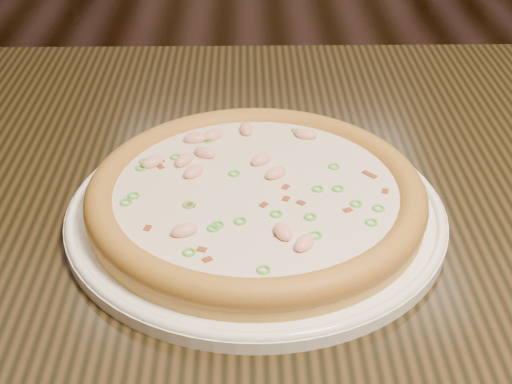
{
  "coord_description": "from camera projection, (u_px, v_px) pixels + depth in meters",
  "views": [
    {
      "loc": [
        -0.14,
        -1.18,
        1.15
      ],
      "look_at": [
        -0.14,
        -0.62,
        0.78
      ],
      "focal_mm": 50.0,
      "sensor_mm": 36.0,
      "label": 1
    }
  ],
  "objects": [
    {
      "name": "pizza",
      "position": [
        256.0,
        194.0,
        0.68
      ],
      "size": [
        0.32,
        0.32,
        0.03
      ],
      "color": "gold",
      "rests_on": "plate"
    },
    {
      "name": "hero_table",
      "position": [
        363.0,
        264.0,
        0.79
      ],
      "size": [
        1.2,
        0.8,
        0.75
      ],
      "color": "black",
      "rests_on": "ground"
    },
    {
      "name": "plate",
      "position": [
        256.0,
        210.0,
        0.69
      ],
      "size": [
        0.36,
        0.36,
        0.02
      ],
      "color": "white",
      "rests_on": "hero_table"
    },
    {
      "name": "ground",
      "position": [
        311.0,
        331.0,
        1.62
      ],
      "size": [
        9.0,
        9.0,
        0.0
      ],
      "primitive_type": "plane",
      "color": "black"
    }
  ]
}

